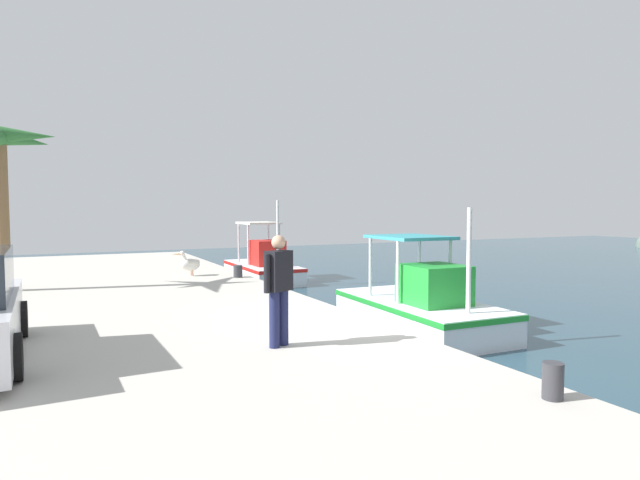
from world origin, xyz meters
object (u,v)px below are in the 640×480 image
pelican (191,263)px  mooring_bollard_nearest (238,271)px  fishing_boat_nearest (263,267)px  fishing_boat_second (421,307)px  fisherman_standing (279,285)px  mooring_bollard_second (553,381)px

pelican → mooring_bollard_nearest: size_ratio=2.53×
fishing_boat_nearest → mooring_bollard_nearest: 4.95m
fishing_boat_second → pelican: size_ratio=5.03×
fishing_boat_second → mooring_bollard_nearest: (-5.57, -2.83, 0.42)m
pelican → fisherman_standing: bearing=-4.1°
fishing_boat_nearest → pelican: 4.93m
fisherman_standing → mooring_bollard_second: size_ratio=4.19×
mooring_bollard_nearest → mooring_bollard_second: size_ratio=0.93×
mooring_bollard_second → fishing_boat_second: bearing=155.1°
fishing_boat_nearest → fishing_boat_second: 9.89m
fishing_boat_second → mooring_bollard_second: fishing_boat_second is taller
fishing_boat_nearest → fishing_boat_second: fishing_boat_nearest is taller
fisherman_standing → mooring_bollard_second: 4.02m
fishing_boat_nearest → mooring_bollard_second: (15.98, -2.40, 0.43)m
fishing_boat_second → fishing_boat_nearest: bearing=-177.5°
fishing_boat_nearest → fisherman_standing: (12.53, -4.32, 1.17)m
pelican → mooring_bollard_second: (12.73, 1.24, -0.19)m
mooring_bollard_nearest → fishing_boat_nearest: bearing=150.8°
fishing_boat_nearest → pelican: size_ratio=4.90×
mooring_bollard_second → mooring_bollard_nearest: bearing=180.0°
fishing_boat_nearest → fisherman_standing: 13.30m
fishing_boat_second → mooring_bollard_nearest: size_ratio=12.71×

